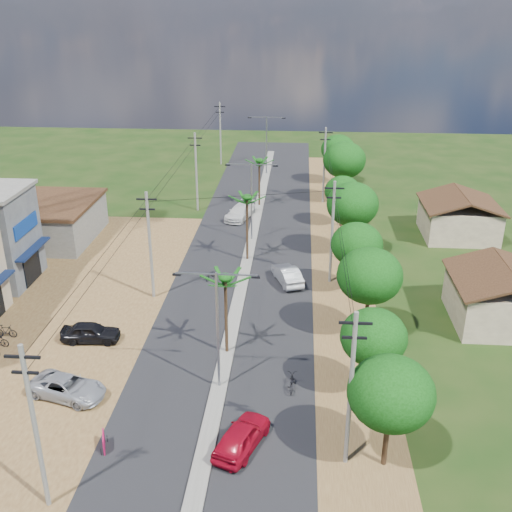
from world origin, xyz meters
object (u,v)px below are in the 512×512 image
at_px(car_parked_dark, 91,333).
at_px(moto_rider_east, 291,383).
at_px(car_white_far, 240,212).
at_px(car_parked_silver, 68,388).
at_px(roadside_sign, 104,442).
at_px(car_silver_mid, 287,275).
at_px(car_red_near, 242,436).

bearing_deg(car_parked_dark, moto_rider_east, -111.39).
distance_m(car_white_far, car_parked_silver, 33.90).
bearing_deg(car_parked_dark, car_parked_silver, -177.14).
bearing_deg(roadside_sign, moto_rider_east, 13.55).
height_order(car_parked_silver, moto_rider_east, car_parked_silver).
height_order(car_parked_silver, roadside_sign, car_parked_silver).
bearing_deg(car_silver_mid, car_parked_dark, 17.89).
relative_size(car_parked_silver, roadside_sign, 4.26).
xyz_separation_m(car_red_near, roadside_sign, (-7.44, -0.68, -0.28)).
bearing_deg(roadside_sign, car_red_near, -13.03).
bearing_deg(car_silver_mid, car_red_near, 64.77).
height_order(car_parked_silver, car_parked_dark, car_parked_dark).
relative_size(moto_rider_east, roadside_sign, 1.62).
bearing_deg(moto_rider_east, car_parked_dark, -16.73).
bearing_deg(car_parked_dark, car_red_near, -134.29).
distance_m(car_parked_dark, moto_rider_east, 15.09).
relative_size(car_silver_mid, car_parked_dark, 1.09).
distance_m(moto_rider_east, roadside_sign, 11.79).
bearing_deg(moto_rider_east, car_parked_silver, 8.77).
xyz_separation_m(car_white_far, car_parked_silver, (-7.32, -33.10, -0.09)).
xyz_separation_m(car_silver_mid, car_white_far, (-5.65, 15.99, 0.01)).
xyz_separation_m(car_red_near, moto_rider_east, (2.58, 5.53, -0.28)).
relative_size(car_silver_mid, car_white_far, 0.87).
height_order(car_parked_dark, moto_rider_east, car_parked_dark).
bearing_deg(car_white_far, car_parked_silver, -85.03).
xyz_separation_m(car_red_near, car_silver_mid, (1.91, 20.82, -0.01)).
distance_m(car_parked_silver, moto_rider_east, 13.77).
xyz_separation_m(car_silver_mid, roadside_sign, (-9.34, -21.50, -0.26)).
height_order(car_white_far, roadside_sign, car_white_far).
relative_size(car_red_near, car_silver_mid, 0.99).
bearing_deg(car_white_far, car_silver_mid, -53.09).
height_order(car_red_near, car_parked_silver, car_red_near).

